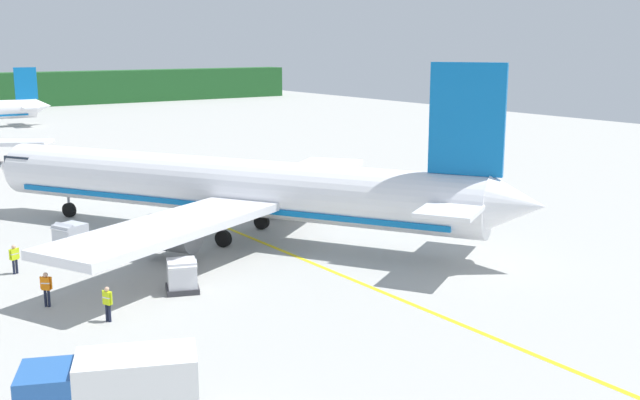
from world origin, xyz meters
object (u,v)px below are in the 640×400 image
Objects in this scene: cargo_container_mid at (182,276)px; crew_loader_right at (14,257)px; crew_loader_left at (108,301)px; airliner_foreground at (231,188)px; service_truck_fuel at (112,389)px; cargo_container_near at (70,238)px; crew_marshaller at (46,286)px.

crew_loader_right is (-6.48, 8.42, 0.14)m from cargo_container_mid.
cargo_container_mid is 5.18m from crew_loader_left.
airliner_foreground is 6.02× the size of service_truck_fuel.
crew_loader_left is 1.01× the size of crew_loader_right.
crew_loader_right is (-1.71, 10.45, -0.01)m from crew_loader_left.
cargo_container_mid reaches higher than crew_loader_left.
airliner_foreground reaches higher than cargo_container_mid.
airliner_foreground is 14.47m from crew_loader_right.
service_truck_fuel is 2.67× the size of cargo_container_near.
crew_loader_left is 10.59m from crew_loader_right.
service_truck_fuel is 23.83m from cargo_container_near.
crew_marshaller is (1.65, 13.88, -0.45)m from service_truck_fuel.
airliner_foreground is at bearing 1.87° from crew_loader_right.
airliner_foreground reaches higher than cargo_container_near.
airliner_foreground is 10.79m from cargo_container_near.
service_truck_fuel is at bearing -103.85° from cargo_container_near.
airliner_foreground is at bearing 40.99° from crew_loader_left.
crew_loader_right is (0.07, 6.67, -0.05)m from crew_marshaller.
crew_marshaller is at bearing 83.20° from service_truck_fuel.
crew_marshaller reaches higher than crew_loader_right.
airliner_foreground is 21.92× the size of crew_loader_right.
service_truck_fuel is 3.64× the size of crew_loader_right.
cargo_container_near is 1.07× the size of cargo_container_mid.
service_truck_fuel is at bearing -94.79° from crew_loader_right.
crew_loader_left is at bearing -99.87° from cargo_container_near.
airliner_foreground is 12.08m from cargo_container_mid.
airliner_foreground is at bearing 48.74° from cargo_container_mid.
service_truck_fuel is at bearing -124.05° from cargo_container_mid.
crew_loader_right is (-3.98, -2.58, 0.07)m from cargo_container_near.
airliner_foreground is 16.07× the size of cargo_container_near.
crew_marshaller is 6.67m from crew_loader_right.
crew_loader_left is (1.78, -3.77, -0.04)m from crew_marshaller.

